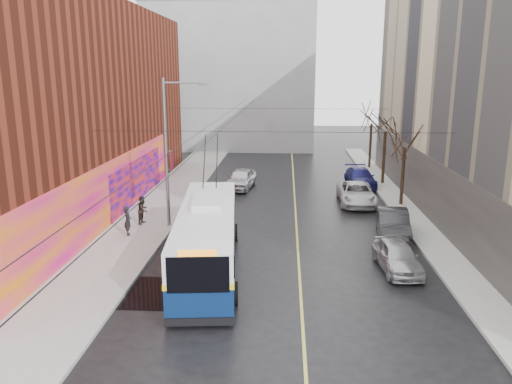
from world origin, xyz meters
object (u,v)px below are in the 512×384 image
parked_car_b (393,224)px  parked_car_c (357,194)px  pedestrian_a (128,221)px  tree_mid (386,122)px  parked_car_d (360,177)px  streetlight_pole (169,149)px  following_car (241,179)px  pedestrian_b (143,210)px  tree_far (372,116)px  tree_near (405,136)px  trolleybus (207,237)px  parked_car_a (397,256)px

parked_car_b → parked_car_c: size_ratio=0.88×
pedestrian_a → parked_car_c: bearing=-82.0°
tree_mid → parked_car_d: bearing=-159.1°
streetlight_pole → following_car: bearing=73.2°
parked_car_c → following_car: following_car is taller
tree_mid → pedestrian_b: 21.59m
tree_far → parked_car_d: (-2.00, -7.76, -4.40)m
tree_near → parked_car_c: bearing=171.3°
parked_car_b → parked_car_c: (-1.08, 7.39, -0.04)m
tree_near → parked_car_d: (-2.00, 6.24, -4.24)m
parked_car_d → pedestrian_b: pedestrian_b is taller
trolleybus → pedestrian_a: (-5.29, 4.32, -0.60)m
pedestrian_a → pedestrian_b: pedestrian_b is taller
tree_far → pedestrian_b: 26.30m
streetlight_pole → tree_mid: 19.96m
streetlight_pole → parked_car_a: size_ratio=2.13×
tree_mid → parked_car_a: 19.68m
tree_near → pedestrian_b: bearing=-161.6°
parked_car_d → pedestrian_a: pedestrian_a is taller
parked_car_a → pedestrian_b: 15.49m
trolleybus → pedestrian_a: size_ratio=7.20×
tree_mid → parked_car_d: (-2.00, -0.76, -4.51)m
tree_mid → parked_car_c: bearing=-115.3°
streetlight_pole → following_car: 12.06m
trolleybus → following_car: (0.07, 17.13, -0.81)m
following_car → tree_mid: bearing=19.2°
tree_near → following_car: bearing=157.7°
streetlight_pole → pedestrian_b: size_ratio=5.24×
tree_near → tree_mid: 7.01m
tree_far → pedestrian_a: tree_far is taller
tree_near → parked_car_d: 7.80m
tree_mid → trolleybus: tree_mid is taller
streetlight_pole → parked_car_c: size_ratio=1.66×
streetlight_pole → parked_car_a: bearing=-25.7°
tree_near → pedestrian_b: 18.32m
streetlight_pole → parked_car_a: streetlight_pole is taller
streetlight_pole → tree_mid: size_ratio=1.35×
parked_car_b → parked_car_d: 13.16m
trolleybus → parked_car_d: trolleybus is taller
parked_car_a → tree_near: bearing=72.2°
tree_near → parked_car_c: (-3.08, 0.47, -4.22)m
parked_car_a → pedestrian_a: pedestrian_a is taller
pedestrian_a → following_car: bearing=-45.5°
tree_near → streetlight_pole: bearing=-158.4°
streetlight_pole → tree_near: streetlight_pole is taller
tree_near → tree_far: bearing=90.0°
following_car → parked_car_c: bearing=-17.6°
pedestrian_a → pedestrian_b: (0.25, 2.29, 0.00)m
tree_near → trolleybus: tree_near is taller
tree_far → following_car: tree_far is taller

